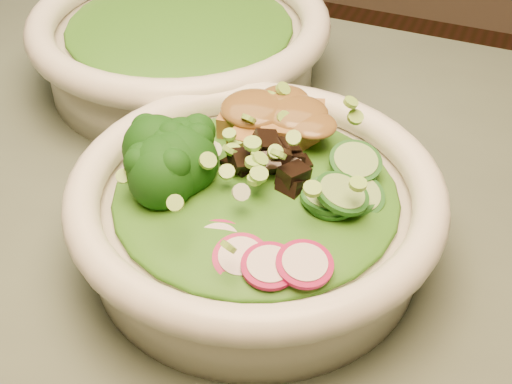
% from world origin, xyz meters
% --- Properties ---
extents(dining_table, '(1.20, 0.80, 0.75)m').
position_xyz_m(dining_table, '(0.00, 0.00, 0.64)').
color(dining_table, black).
rests_on(dining_table, ground).
extents(salad_bowl, '(0.28, 0.28, 0.08)m').
position_xyz_m(salad_bowl, '(-0.12, -0.01, 0.79)').
color(salad_bowl, silver).
rests_on(salad_bowl, dining_table).
extents(side_bowl, '(0.30, 0.30, 0.08)m').
position_xyz_m(side_bowl, '(-0.29, 0.20, 0.79)').
color(side_bowl, silver).
rests_on(side_bowl, dining_table).
extents(lettuce_bed, '(0.21, 0.21, 0.02)m').
position_xyz_m(lettuce_bed, '(-0.12, -0.01, 0.81)').
color(lettuce_bed, '#295D13').
rests_on(lettuce_bed, salad_bowl).
extents(side_lettuce, '(0.20, 0.20, 0.02)m').
position_xyz_m(side_lettuce, '(-0.29, 0.20, 0.82)').
color(side_lettuce, '#295D13').
rests_on(side_lettuce, side_bowl).
extents(broccoli_florets, '(0.09, 0.09, 0.05)m').
position_xyz_m(broccoli_florets, '(-0.19, -0.03, 0.83)').
color(broccoli_florets, black).
rests_on(broccoli_florets, salad_bowl).
extents(radish_slices, '(0.12, 0.06, 0.02)m').
position_xyz_m(radish_slices, '(-0.10, -0.08, 0.82)').
color(radish_slices, maroon).
rests_on(radish_slices, salad_bowl).
extents(cucumber_slices, '(0.08, 0.08, 0.04)m').
position_xyz_m(cucumber_slices, '(-0.06, 0.00, 0.82)').
color(cucumber_slices, '#92CD72').
rests_on(cucumber_slices, salad_bowl).
extents(mushroom_heap, '(0.08, 0.08, 0.04)m').
position_xyz_m(mushroom_heap, '(-0.13, 0.00, 0.83)').
color(mushroom_heap, black).
rests_on(mushroom_heap, salad_bowl).
extents(tofu_cubes, '(0.10, 0.08, 0.04)m').
position_xyz_m(tofu_cubes, '(-0.14, 0.05, 0.82)').
color(tofu_cubes, brown).
rests_on(tofu_cubes, salad_bowl).
extents(peanut_sauce, '(0.07, 0.06, 0.02)m').
position_xyz_m(peanut_sauce, '(-0.14, 0.05, 0.84)').
color(peanut_sauce, brown).
rests_on(peanut_sauce, tofu_cubes).
extents(scallion_garnish, '(0.20, 0.20, 0.02)m').
position_xyz_m(scallion_garnish, '(-0.12, -0.01, 0.84)').
color(scallion_garnish, '#7EBA41').
rests_on(scallion_garnish, salad_bowl).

